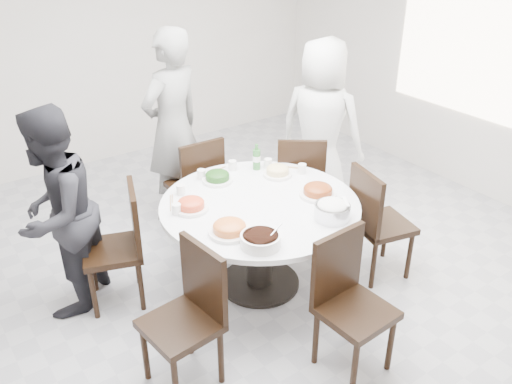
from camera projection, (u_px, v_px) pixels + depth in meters
floor at (237, 285)px, 4.37m from camera, size 6.00×6.00×0.01m
wall_back at (82, 42)px, 5.88m from camera, size 6.00×0.01×2.80m
wall_right at (491, 59)px, 5.25m from camera, size 0.01×6.00×2.80m
window at (492, 49)px, 5.20m from camera, size 0.04×2.20×1.40m
dining_table at (260, 245)px, 4.22m from camera, size 1.50×1.50×0.75m
chair_ne at (299, 180)px, 4.98m from camera, size 0.59×0.59×0.95m
chair_n at (194, 184)px, 4.92m from camera, size 0.43×0.43×0.95m
chair_nw at (112, 248)px, 4.00m from camera, size 0.54×0.54×0.95m
chair_sw at (180, 323)px, 3.28m from camera, size 0.46×0.46×0.95m
chair_s at (356, 309)px, 3.39m from camera, size 0.44×0.44×0.95m
chair_se at (383, 222)px, 4.33m from camera, size 0.50×0.50×0.95m
diner_right at (321, 128)px, 5.12m from camera, size 0.87×0.99×1.70m
diner_middle at (173, 128)px, 4.95m from camera, size 0.76×0.61×1.83m
diner_left at (56, 214)px, 3.82m from camera, size 0.96×0.96×1.57m
dish_greens at (217, 178)px, 4.34m from camera, size 0.25×0.25×0.06m
dish_pale at (278, 172)px, 4.43m from camera, size 0.23×0.23×0.06m
dish_orange at (191, 206)px, 3.93m from camera, size 0.25×0.25×0.07m
dish_redbrown at (318, 192)px, 4.12m from camera, size 0.28×0.28×0.07m
dish_tofu at (230, 229)px, 3.65m from camera, size 0.29×0.29×0.07m
rice_bowl at (332, 212)px, 3.81m from camera, size 0.25×0.25×0.11m
soup_bowl at (260, 240)px, 3.51m from camera, size 0.27×0.27×0.08m
beverage_bottle at (257, 157)px, 4.51m from camera, size 0.06×0.06×0.22m
tea_cups at (217, 167)px, 4.50m from camera, size 0.07×0.07×0.08m
chopsticks at (211, 170)px, 4.53m from camera, size 0.24×0.04×0.01m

